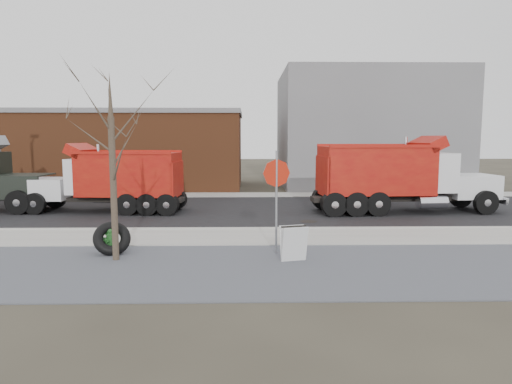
{
  "coord_description": "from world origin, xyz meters",
  "views": [
    {
      "loc": [
        0.49,
        -15.16,
        3.43
      ],
      "look_at": [
        0.82,
        1.89,
        1.4
      ],
      "focal_mm": 32.0,
      "sensor_mm": 36.0,
      "label": 1
    }
  ],
  "objects_px": {
    "stop_sign": "(276,185)",
    "dump_truck_red_a": "(398,174)",
    "truck_tire": "(112,238)",
    "fire_hydrant": "(110,241)",
    "sandwich_board": "(294,243)",
    "dump_truck_red_b": "(111,178)"
  },
  "relations": [
    {
      "from": "fire_hydrant",
      "to": "dump_truck_red_b",
      "type": "height_order",
      "value": "dump_truck_red_b"
    },
    {
      "from": "truck_tire",
      "to": "dump_truck_red_a",
      "type": "xyz_separation_m",
      "value": [
        10.94,
        7.47,
        1.29
      ]
    },
    {
      "from": "truck_tire",
      "to": "stop_sign",
      "type": "relative_size",
      "value": 0.43
    },
    {
      "from": "fire_hydrant",
      "to": "sandwich_board",
      "type": "height_order",
      "value": "sandwich_board"
    },
    {
      "from": "truck_tire",
      "to": "sandwich_board",
      "type": "height_order",
      "value": "sandwich_board"
    },
    {
      "from": "stop_sign",
      "to": "dump_truck_red_b",
      "type": "relative_size",
      "value": 0.41
    },
    {
      "from": "stop_sign",
      "to": "sandwich_board",
      "type": "relative_size",
      "value": 3.07
    },
    {
      "from": "fire_hydrant",
      "to": "dump_truck_red_b",
      "type": "relative_size",
      "value": 0.11
    },
    {
      "from": "stop_sign",
      "to": "dump_truck_red_a",
      "type": "height_order",
      "value": "dump_truck_red_a"
    },
    {
      "from": "fire_hydrant",
      "to": "dump_truck_red_a",
      "type": "height_order",
      "value": "dump_truck_red_a"
    },
    {
      "from": "sandwich_board",
      "to": "stop_sign",
      "type": "bearing_deg",
      "value": 101.2
    },
    {
      "from": "fire_hydrant",
      "to": "truck_tire",
      "type": "relative_size",
      "value": 0.62
    },
    {
      "from": "dump_truck_red_b",
      "to": "fire_hydrant",
      "type": "bearing_deg",
      "value": 110.22
    },
    {
      "from": "fire_hydrant",
      "to": "truck_tire",
      "type": "distance_m",
      "value": 0.22
    },
    {
      "from": "stop_sign",
      "to": "sandwich_board",
      "type": "distance_m",
      "value": 1.84
    },
    {
      "from": "stop_sign",
      "to": "dump_truck_red_b",
      "type": "distance_m",
      "value": 10.57
    },
    {
      "from": "fire_hydrant",
      "to": "stop_sign",
      "type": "bearing_deg",
      "value": 18.07
    },
    {
      "from": "truck_tire",
      "to": "dump_truck_red_b",
      "type": "distance_m",
      "value": 8.16
    },
    {
      "from": "truck_tire",
      "to": "dump_truck_red_b",
      "type": "relative_size",
      "value": 0.18
    },
    {
      "from": "truck_tire",
      "to": "sandwich_board",
      "type": "xyz_separation_m",
      "value": [
        5.28,
        -0.94,
        0.05
      ]
    },
    {
      "from": "sandwich_board",
      "to": "fire_hydrant",
      "type": "bearing_deg",
      "value": 154.74
    },
    {
      "from": "stop_sign",
      "to": "fire_hydrant",
      "type": "bearing_deg",
      "value": -175.66
    }
  ]
}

